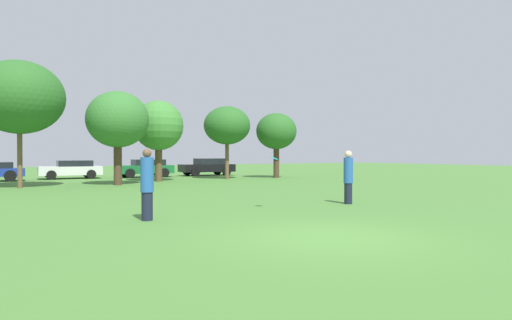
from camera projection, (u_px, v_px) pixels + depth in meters
The scene contains 12 objects.
ground_plane at pixel (329, 237), 9.37m from camera, with size 120.00×120.00×0.00m, color #477A33.
person_thrower at pixel (147, 184), 11.68m from camera, with size 0.34×0.34×1.85m.
person_catcher at pixel (348, 176), 15.58m from camera, with size 0.32×0.32×1.83m.
frisbee at pixel (274, 158), 13.96m from camera, with size 0.26×0.25×0.14m.
tree_2 at pixel (19, 97), 22.75m from camera, with size 4.34×4.34×6.39m.
tree_3 at pixel (118, 120), 25.03m from camera, with size 3.39×3.39×5.17m.
tree_4 at pixel (159, 126), 28.35m from camera, with size 3.11×3.11×5.05m.
tree_5 at pixel (227, 126), 31.10m from camera, with size 3.18×3.18×4.98m.
tree_6 at pixel (276, 132), 32.69m from camera, with size 2.91×2.91×4.66m.
parked_car_white at pixel (71, 169), 31.59m from camera, with size 4.15×2.16×1.26m.
parked_car_green at pixel (145, 168), 33.60m from camera, with size 4.11×2.16×1.31m.
parked_car_black at pixel (208, 166), 36.25m from camera, with size 4.32×2.17×1.36m.
Camera 1 is at (-6.14, -7.21, 1.71)m, focal length 31.93 mm.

